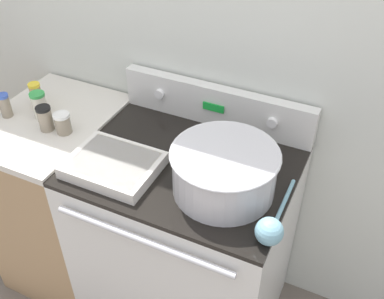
% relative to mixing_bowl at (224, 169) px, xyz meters
% --- Properties ---
extents(kitchen_wall, '(8.00, 0.05, 2.50)m').
position_rel_mixing_bowl_xyz_m(kitchen_wall, '(-0.18, 0.42, 0.25)').
color(kitchen_wall, silver).
rests_on(kitchen_wall, ground_plane).
extents(stove_range, '(0.81, 0.66, 0.91)m').
position_rel_mixing_bowl_xyz_m(stove_range, '(-0.18, 0.07, -0.55)').
color(stove_range, silver).
rests_on(stove_range, ground_plane).
extents(control_panel, '(0.81, 0.07, 0.17)m').
position_rel_mixing_bowl_xyz_m(control_panel, '(-0.18, 0.36, -0.01)').
color(control_panel, silver).
rests_on(control_panel, stove_range).
extents(side_counter, '(0.48, 0.63, 0.92)m').
position_rel_mixing_bowl_xyz_m(side_counter, '(-0.83, 0.07, -0.54)').
color(side_counter, tan).
rests_on(side_counter, ground_plane).
extents(mixing_bowl, '(0.37, 0.37, 0.16)m').
position_rel_mixing_bowl_xyz_m(mixing_bowl, '(0.00, 0.00, 0.00)').
color(mixing_bowl, silver).
rests_on(mixing_bowl, stove_range).
extents(casserole_dish, '(0.32, 0.25, 0.05)m').
position_rel_mixing_bowl_xyz_m(casserole_dish, '(-0.40, -0.07, -0.07)').
color(casserole_dish, silver).
rests_on(casserole_dish, stove_range).
extents(ladle, '(0.09, 0.34, 0.09)m').
position_rel_mixing_bowl_xyz_m(ladle, '(0.21, -0.14, -0.05)').
color(ladle, '#7AB2C6').
rests_on(ladle, stove_range).
extents(spice_jar_white_cap, '(0.06, 0.06, 0.09)m').
position_rel_mixing_bowl_xyz_m(spice_jar_white_cap, '(-0.70, 0.02, -0.04)').
color(spice_jar_white_cap, gray).
rests_on(spice_jar_white_cap, side_counter).
extents(spice_jar_black_cap, '(0.06, 0.06, 0.11)m').
position_rel_mixing_bowl_xyz_m(spice_jar_black_cap, '(-0.77, 0.01, -0.03)').
color(spice_jar_black_cap, gray).
rests_on(spice_jar_black_cap, side_counter).
extents(spice_jar_green_cap, '(0.06, 0.06, 0.11)m').
position_rel_mixing_bowl_xyz_m(spice_jar_green_cap, '(-0.85, 0.07, -0.02)').
color(spice_jar_green_cap, beige).
rests_on(spice_jar_green_cap, side_counter).
extents(spice_jar_yellow_cap, '(0.05, 0.05, 0.11)m').
position_rel_mixing_bowl_xyz_m(spice_jar_yellow_cap, '(-0.92, 0.13, -0.02)').
color(spice_jar_yellow_cap, tan).
rests_on(spice_jar_yellow_cap, side_counter).
extents(spice_jar_blue_cap, '(0.05, 0.05, 0.10)m').
position_rel_mixing_bowl_xyz_m(spice_jar_blue_cap, '(-0.99, 0.02, -0.03)').
color(spice_jar_blue_cap, gray).
rests_on(spice_jar_blue_cap, side_counter).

